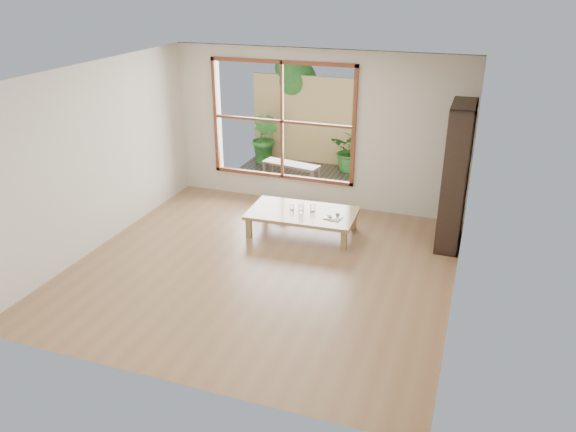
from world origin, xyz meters
name	(u,v)px	position (x,y,z in m)	size (l,w,h in m)	color
ground	(264,266)	(0.00, 0.00, 0.00)	(5.00, 5.00, 0.00)	#926F49
low_table	(302,214)	(0.17, 1.19, 0.31)	(1.66, 0.97, 0.35)	tan
floor_cushion	(282,210)	(-0.39, 1.83, 0.05)	(0.62, 0.62, 0.09)	beige
bookshelf	(456,176)	(2.31, 1.60, 1.04)	(0.33, 0.94, 2.08)	black
glass_tall	(301,208)	(0.16, 1.16, 0.42)	(0.07, 0.07, 0.14)	silver
glass_mid	(313,208)	(0.31, 1.26, 0.41)	(0.08, 0.08, 0.11)	silver
glass_short	(302,205)	(0.11, 1.34, 0.40)	(0.06, 0.06, 0.08)	silver
glass_small	(292,207)	(-0.01, 1.21, 0.40)	(0.07, 0.07, 0.08)	silver
food_tray	(334,217)	(0.68, 1.12, 0.37)	(0.27, 0.21, 0.08)	white
deck	(303,178)	(-0.60, 3.56, 0.00)	(2.80, 2.00, 0.05)	#3B332A
garden_bench	(291,166)	(-0.75, 3.29, 0.31)	(1.14, 0.52, 0.35)	black
bamboo_fence	(318,121)	(-0.60, 4.56, 0.90)	(2.80, 0.06, 1.80)	tan
shrub_right	(351,150)	(0.19, 4.24, 0.45)	(0.77, 0.67, 0.86)	#2D6726
shrub_left	(265,138)	(-1.62, 4.18, 0.56)	(0.58, 0.47, 1.06)	#2D6726
garden_tree	(292,81)	(-1.28, 4.86, 1.63)	(1.04, 0.85, 2.22)	#4C3D2D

